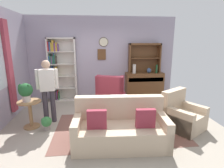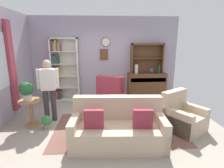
{
  "view_description": "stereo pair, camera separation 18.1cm",
  "coord_description": "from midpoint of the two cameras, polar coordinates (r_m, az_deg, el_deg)",
  "views": [
    {
      "loc": [
        -0.37,
        -4.09,
        2.0
      ],
      "look_at": [
        0.1,
        0.2,
        0.95
      ],
      "focal_mm": 28.58,
      "sensor_mm": 36.0,
      "label": 1
    },
    {
      "loc": [
        -0.19,
        -4.11,
        2.0
      ],
      "look_at": [
        0.1,
        0.2,
        0.95
      ],
      "focal_mm": 28.58,
      "sensor_mm": 36.0,
      "label": 2
    }
  ],
  "objects": [
    {
      "name": "ground_plane",
      "position": [
        4.57,
        0.05,
        -12.4
      ],
      "size": [
        5.4,
        4.6,
        0.02
      ],
      "primitive_type": "cube",
      "color": "#9E9384"
    },
    {
      "name": "wall_back",
      "position": [
        6.26,
        -1.3,
        8.21
      ],
      "size": [
        5.0,
        0.09,
        2.8
      ],
      "color": "#A399AD",
      "rests_on": "ground_plane"
    },
    {
      "name": "area_rug",
      "position": [
        4.32,
        3.06,
        -13.88
      ],
      "size": [
        2.91,
        1.84,
        0.01
      ],
      "primitive_type": "cube",
      "color": "brown",
      "rests_on": "ground_plane"
    },
    {
      "name": "bookshelf",
      "position": [
        6.22,
        -14.71,
        4.69
      ],
      "size": [
        0.9,
        0.3,
        2.1
      ],
      "color": "silver",
      "rests_on": "ground_plane"
    },
    {
      "name": "sideboard",
      "position": [
        6.37,
        11.75,
        -0.14
      ],
      "size": [
        1.3,
        0.45,
        0.92
      ],
      "color": "brown",
      "rests_on": "ground_plane"
    },
    {
      "name": "sideboard_hutch",
      "position": [
        6.32,
        11.95,
        9.39
      ],
      "size": [
        1.1,
        0.26,
        1.0
      ],
      "color": "brown",
      "rests_on": "sideboard"
    },
    {
      "name": "vase_tall",
      "position": [
        6.09,
        8.66,
        4.76
      ],
      "size": [
        0.11,
        0.11,
        0.3
      ],
      "primitive_type": "cylinder",
      "color": "beige",
      "rests_on": "sideboard"
    },
    {
      "name": "vase_round",
      "position": [
        6.25,
        13.29,
        4.15
      ],
      "size": [
        0.15,
        0.15,
        0.17
      ],
      "primitive_type": "ellipsoid",
      "color": "#33476B",
      "rests_on": "sideboard"
    },
    {
      "name": "bottle_wine",
      "position": [
        6.3,
        15.64,
        4.61
      ],
      "size": [
        0.07,
        0.07,
        0.28
      ],
      "primitive_type": "cylinder",
      "color": "#194223",
      "rests_on": "sideboard"
    },
    {
      "name": "couch_floral",
      "position": [
        3.62,
        3.37,
        -14.11
      ],
      "size": [
        1.85,
        0.95,
        0.9
      ],
      "color": "#C6AD8E",
      "rests_on": "ground_plane"
    },
    {
      "name": "armchair_floral",
      "position": [
        4.48,
        22.66,
        -9.9
      ],
      "size": [
        1.05,
        1.06,
        0.88
      ],
      "color": "#C6AD8E",
      "rests_on": "ground_plane"
    },
    {
      "name": "wingback_chair",
      "position": [
        5.28,
        0.95,
        -4.16
      ],
      "size": [
        0.96,
        0.98,
        1.05
      ],
      "color": "maroon",
      "rests_on": "ground_plane"
    },
    {
      "name": "plant_stand",
      "position": [
        4.65,
        -23.46,
        -7.61
      ],
      "size": [
        0.52,
        0.52,
        0.65
      ],
      "color": "#997047",
      "rests_on": "ground_plane"
    },
    {
      "name": "potted_plant_large",
      "position": [
        4.49,
        -24.68,
        -1.78
      ],
      "size": [
        0.31,
        0.31,
        0.43
      ],
      "color": "beige",
      "rests_on": "plant_stand"
    },
    {
      "name": "potted_plant_small",
      "position": [
        4.44,
        -19.1,
        -11.2
      ],
      "size": [
        0.23,
        0.23,
        0.32
      ],
      "color": "gray",
      "rests_on": "ground_plane"
    },
    {
      "name": "person_reading",
      "position": [
        4.63,
        -18.62,
        -0.72
      ],
      "size": [
        0.53,
        0.24,
        1.56
      ],
      "color": "#38333D",
      "rests_on": "ground_plane"
    },
    {
      "name": "coffee_table",
      "position": [
        4.35,
        4.97,
        -8.61
      ],
      "size": [
        0.8,
        0.5,
        0.42
      ],
      "color": "brown",
      "rests_on": "ground_plane"
    },
    {
      "name": "book_stack",
      "position": [
        4.24,
        3.48,
        -7.55
      ],
      "size": [
        0.2,
        0.16,
        0.09
      ],
      "color": "#337247",
      "rests_on": "coffee_table"
    }
  ]
}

